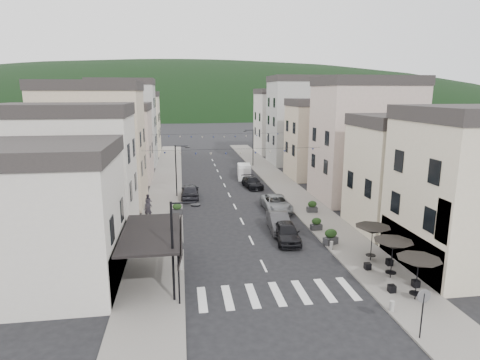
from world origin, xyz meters
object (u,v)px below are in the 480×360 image
Objects in this scene: parked_car_b at (279,222)px; delivery_van at (244,171)px; parked_car_a at (287,232)px; parked_car_c at (276,203)px; parked_car_e at (190,191)px; pedestrian_a at (148,209)px; parked_car_d at (252,183)px; pedestrian_b at (148,202)px.

delivery_van is at bearing 92.77° from parked_car_b.
parked_car_a is 8.67m from parked_car_c.
parked_car_b is 14.19m from parked_car_e.
pedestrian_a is (-11.48, 4.46, 0.33)m from parked_car_b.
delivery_van is at bearing 83.95° from parked_car_d.
parked_car_a is at bearing 118.34° from parked_car_e.
delivery_van is at bearing 93.80° from parked_car_a.
parked_car_e is at bearing -122.26° from delivery_van.
parked_car_b is at bearing -26.39° from pedestrian_b.
parked_car_d is at bearing 94.42° from parked_car_c.
parked_car_c is at bearing 146.04° from parked_car_e.
parked_car_d is (0.54, 16.17, -0.10)m from parked_car_b.
pedestrian_a reaches higher than parked_car_b.
parked_car_b is 12.32m from pedestrian_a.
parked_car_e is 3.18× the size of pedestrian_b.
parked_car_c is at bearing -93.91° from parked_car_d.
parked_car_e is (-8.59, 6.16, 0.08)m from parked_car_c.
delivery_van reaches higher than parked_car_d.
parked_car_d is 2.95× the size of pedestrian_b.
parked_car_e is 12.57m from delivery_van.
delivery_van reaches higher than parked_car_a.
pedestrian_a reaches higher than parked_car_c.
parked_car_b is 21.97m from delivery_van.
parked_car_a is 13.51m from pedestrian_a.
delivery_van is 18.59m from pedestrian_b.
parked_car_d is at bearing 93.06° from parked_car_a.
parked_car_b is 1.05× the size of delivery_van.
pedestrian_a is at bearing -118.10° from delivery_van.
parked_car_a reaches higher than parked_car_b.
delivery_van is (7.79, 9.86, 0.17)m from parked_car_e.
parked_car_b is 1.02× the size of parked_car_d.
pedestrian_a is (-11.88, -17.51, 0.09)m from delivery_van.
parked_car_a is 2.94× the size of pedestrian_b.
delivery_van reaches higher than parked_car_b.
parked_car_a is 1.03× the size of delivery_van.
parked_car_c is 10.57m from parked_car_e.
parked_car_d is 1.03× the size of delivery_van.
parked_car_a is 15.76m from pedestrian_b.
parked_car_c is 10.25m from parked_car_d.
pedestrian_a is (-12.03, -11.72, 0.43)m from parked_car_d.
pedestrian_b is at bearing 172.28° from parked_car_c.
parked_car_e reaches higher than pedestrian_b.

